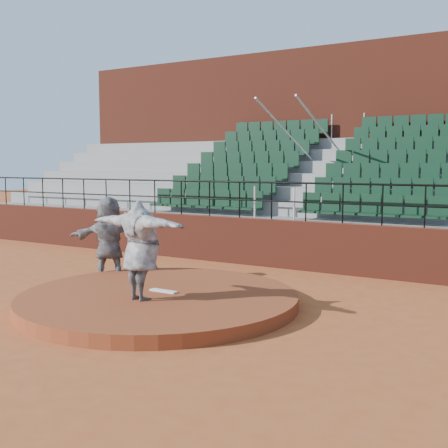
{
  "coord_description": "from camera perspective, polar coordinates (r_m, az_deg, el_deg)",
  "views": [
    {
      "loc": [
        6.74,
        -8.66,
        2.79
      ],
      "look_at": [
        0.0,
        2.5,
        1.4
      ],
      "focal_mm": 45.0,
      "sensor_mm": 36.0,
      "label": 1
    }
  ],
  "objects": [
    {
      "name": "ground",
      "position": [
        11.32,
        -6.62,
        -8.22
      ],
      "size": [
        90.0,
        90.0,
        0.0
      ],
      "primitive_type": "plane",
      "color": "#A54E25",
      "rests_on": "ground"
    },
    {
      "name": "pitchers_mound",
      "position": [
        11.29,
        -6.63,
        -7.61
      ],
      "size": [
        5.5,
        5.5,
        0.25
      ],
      "primitive_type": "cylinder",
      "color": "brown",
      "rests_on": "ground"
    },
    {
      "name": "pitching_rubber",
      "position": [
        11.37,
        -6.18,
        -6.78
      ],
      "size": [
        0.6,
        0.15,
        0.03
      ],
      "primitive_type": "cube",
      "color": "white",
      "rests_on": "pitchers_mound"
    },
    {
      "name": "boundary_wall",
      "position": [
        15.38,
        4.82,
        -1.93
      ],
      "size": [
        24.0,
        0.3,
        1.3
      ],
      "primitive_type": "cube",
      "color": "maroon",
      "rests_on": "ground"
    },
    {
      "name": "wall_railing",
      "position": [
        15.25,
        4.87,
        3.21
      ],
      "size": [
        24.04,
        0.05,
        1.03
      ],
      "color": "black",
      "rests_on": "boundary_wall"
    },
    {
      "name": "seating_deck",
      "position": [
        18.61,
        9.83,
        1.87
      ],
      "size": [
        24.0,
        5.97,
        4.63
      ],
      "color": "gray",
      "rests_on": "ground"
    },
    {
      "name": "press_box_facade",
      "position": [
        22.31,
        13.66,
        7.87
      ],
      "size": [
        24.0,
        3.0,
        7.1
      ],
      "primitive_type": "cube",
      "color": "maroon",
      "rests_on": "ground"
    },
    {
      "name": "pitcher",
      "position": [
        10.61,
        -8.46,
        -2.64
      ],
      "size": [
        2.37,
        0.89,
        1.88
      ],
      "primitive_type": "imported",
      "rotation": [
        0.0,
        0.0,
        3.03
      ],
      "color": "black",
      "rests_on": "pitchers_mound"
    },
    {
      "name": "fielder",
      "position": [
        13.67,
        -11.59,
        -1.47
      ],
      "size": [
        1.88,
        1.62,
        2.04
      ],
      "primitive_type": "imported",
      "rotation": [
        0.0,
        0.0,
        3.79
      ],
      "color": "black",
      "rests_on": "ground"
    }
  ]
}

